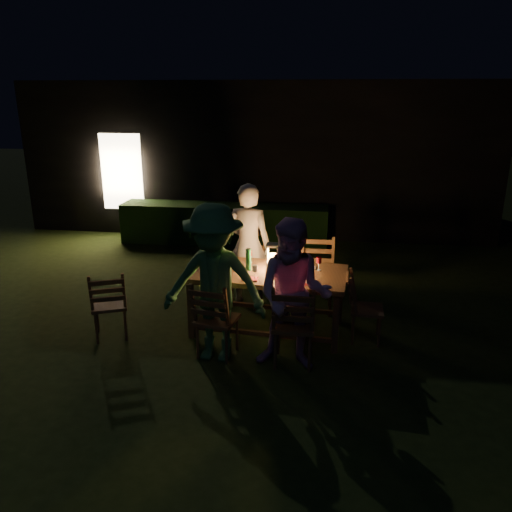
# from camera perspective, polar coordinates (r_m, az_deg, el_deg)

# --- Properties ---
(garden_envelope) EXTENTS (40.00, 40.00, 3.20)m
(garden_envelope) POSITION_cam_1_polar(r_m,az_deg,el_deg) (12.29, 0.80, 11.71)
(garden_envelope) COLOR black
(garden_envelope) RESTS_ON ground
(dining_table) EXTENTS (2.03, 1.13, 0.82)m
(dining_table) POSITION_cam_1_polar(r_m,az_deg,el_deg) (6.31, 1.36, -2.46)
(dining_table) COLOR #51301B
(dining_table) RESTS_ON ground
(chair_near_left) EXTENTS (0.52, 0.55, 0.99)m
(chair_near_left) POSITION_cam_1_polar(r_m,az_deg,el_deg) (5.90, -4.51, -8.65)
(chair_near_left) COLOR #51301B
(chair_near_left) RESTS_ON ground
(chair_near_right) EXTENTS (0.46, 0.50, 1.04)m
(chair_near_right) POSITION_cam_1_polar(r_m,az_deg,el_deg) (5.72, 4.30, -9.42)
(chair_near_right) COLOR #51301B
(chair_near_right) RESTS_ON ground
(chair_far_left) EXTENTS (0.49, 0.51, 0.92)m
(chair_far_left) POSITION_cam_1_polar(r_m,az_deg,el_deg) (7.26, -0.96, -3.47)
(chair_far_left) COLOR #51301B
(chair_far_left) RESTS_ON ground
(chair_far_right) EXTENTS (0.48, 0.52, 1.06)m
(chair_far_right) POSITION_cam_1_polar(r_m,az_deg,el_deg) (7.10, 6.90, -3.77)
(chair_far_right) COLOR #51301B
(chair_far_right) RESTS_ON ground
(chair_end) EXTENTS (0.46, 0.43, 0.91)m
(chair_end) POSITION_cam_1_polar(r_m,az_deg,el_deg) (6.39, 12.31, -7.11)
(chair_end) COLOR #51301B
(chair_end) RESTS_ON ground
(chair_spare) EXTENTS (0.57, 0.58, 0.95)m
(chair_spare) POSITION_cam_1_polar(r_m,az_deg,el_deg) (6.56, -16.30, -6.63)
(chair_spare) COLOR #51301B
(chair_spare) RESTS_ON ground
(person_house_side) EXTENTS (0.68, 0.48, 1.78)m
(person_house_side) POSITION_cam_1_polar(r_m,az_deg,el_deg) (7.11, -0.91, 1.26)
(person_house_side) COLOR #C2B1A5
(person_house_side) RESTS_ON ground
(person_opp_right) EXTENTS (0.88, 0.71, 1.72)m
(person_opp_right) POSITION_cam_1_polar(r_m,az_deg,el_deg) (5.44, 4.34, -4.56)
(person_opp_right) COLOR #C084B3
(person_opp_right) RESTS_ON ground
(person_opp_left) EXTENTS (1.24, 0.77, 1.84)m
(person_opp_left) POSITION_cam_1_polar(r_m,az_deg,el_deg) (5.60, -4.79, -3.22)
(person_opp_left) COLOR #356B39
(person_opp_left) RESTS_ON ground
(lantern) EXTENTS (0.16, 0.16, 0.35)m
(lantern) POSITION_cam_1_polar(r_m,az_deg,el_deg) (6.27, 1.91, -0.30)
(lantern) COLOR white
(lantern) RESTS_ON dining_table
(plate_far_left) EXTENTS (0.25, 0.25, 0.01)m
(plate_far_left) POSITION_cam_1_polar(r_m,az_deg,el_deg) (6.60, -2.95, -0.72)
(plate_far_left) COLOR white
(plate_far_left) RESTS_ON dining_table
(plate_near_left) EXTENTS (0.25, 0.25, 0.01)m
(plate_near_left) POSITION_cam_1_polar(r_m,az_deg,el_deg) (6.20, -4.03, -2.00)
(plate_near_left) COLOR white
(plate_near_left) RESTS_ON dining_table
(plate_far_right) EXTENTS (0.25, 0.25, 0.01)m
(plate_far_right) POSITION_cam_1_polar(r_m,az_deg,el_deg) (6.42, 5.69, -1.34)
(plate_far_right) COLOR white
(plate_far_right) RESTS_ON dining_table
(plate_near_right) EXTENTS (0.25, 0.25, 0.01)m
(plate_near_right) POSITION_cam_1_polar(r_m,az_deg,el_deg) (6.01, 5.17, -2.71)
(plate_near_right) COLOR white
(plate_near_right) RESTS_ON dining_table
(wineglass_a) EXTENTS (0.06, 0.06, 0.18)m
(wineglass_a) POSITION_cam_1_polar(r_m,az_deg,el_deg) (6.57, -0.72, -0.04)
(wineglass_a) COLOR #59070F
(wineglass_a) RESTS_ON dining_table
(wineglass_b) EXTENTS (0.06, 0.06, 0.18)m
(wineglass_b) POSITION_cam_1_polar(r_m,az_deg,el_deg) (6.31, -5.27, -0.89)
(wineglass_b) COLOR #59070F
(wineglass_b) RESTS_ON dining_table
(wineglass_c) EXTENTS (0.06, 0.06, 0.18)m
(wineglass_c) POSITION_cam_1_polar(r_m,az_deg,el_deg) (5.94, 3.68, -2.08)
(wineglass_c) COLOR #59070F
(wineglass_c) RESTS_ON dining_table
(wineglass_d) EXTENTS (0.06, 0.06, 0.18)m
(wineglass_d) POSITION_cam_1_polar(r_m,az_deg,el_deg) (6.34, 7.19, -0.88)
(wineglass_d) COLOR #59070F
(wineglass_d) RESTS_ON dining_table
(wineglass_e) EXTENTS (0.06, 0.06, 0.18)m
(wineglass_e) POSITION_cam_1_polar(r_m,az_deg,el_deg) (5.99, -0.13, -1.86)
(wineglass_e) COLOR silver
(wineglass_e) RESTS_ON dining_table
(bottle_table) EXTENTS (0.07, 0.07, 0.28)m
(bottle_table) POSITION_cam_1_polar(r_m,az_deg,el_deg) (6.29, -0.86, -0.40)
(bottle_table) COLOR #0F471E
(bottle_table) RESTS_ON dining_table
(napkin_left) EXTENTS (0.18, 0.14, 0.01)m
(napkin_left) POSITION_cam_1_polar(r_m,az_deg,el_deg) (6.02, -0.63, -2.62)
(napkin_left) COLOR red
(napkin_left) RESTS_ON dining_table
(napkin_right) EXTENTS (0.18, 0.14, 0.01)m
(napkin_right) POSITION_cam_1_polar(r_m,az_deg,el_deg) (5.92, 6.03, -3.06)
(napkin_right) COLOR red
(napkin_right) RESTS_ON dining_table
(phone) EXTENTS (0.14, 0.07, 0.01)m
(phone) POSITION_cam_1_polar(r_m,az_deg,el_deg) (6.15, -4.86, -2.23)
(phone) COLOR black
(phone) RESTS_ON dining_table
(side_table) EXTENTS (0.52, 0.52, 0.69)m
(side_table) POSITION_cam_1_polar(r_m,az_deg,el_deg) (8.65, -0.72, 2.43)
(side_table) COLOR olive
(side_table) RESTS_ON ground
(ice_bucket) EXTENTS (0.30, 0.30, 0.22)m
(ice_bucket) POSITION_cam_1_polar(r_m,az_deg,el_deg) (8.60, -0.73, 3.66)
(ice_bucket) COLOR #A5A8AD
(ice_bucket) RESTS_ON side_table
(bottle_bucket_a) EXTENTS (0.07, 0.07, 0.32)m
(bottle_bucket_a) POSITION_cam_1_polar(r_m,az_deg,el_deg) (8.56, -1.10, 3.93)
(bottle_bucket_a) COLOR #0F471E
(bottle_bucket_a) RESTS_ON side_table
(bottle_bucket_b) EXTENTS (0.07, 0.07, 0.32)m
(bottle_bucket_b) POSITION_cam_1_polar(r_m,az_deg,el_deg) (8.62, -0.36, 4.04)
(bottle_bucket_b) COLOR #0F471E
(bottle_bucket_b) RESTS_ON side_table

